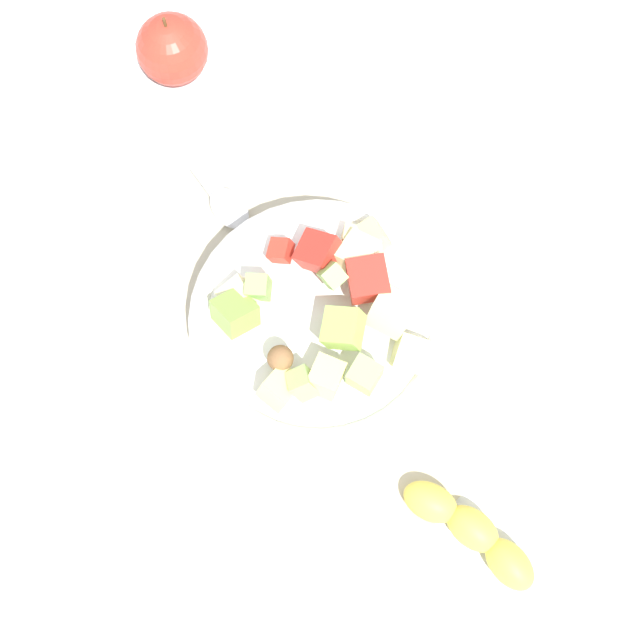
# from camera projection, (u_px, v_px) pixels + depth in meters

# --- Properties ---
(ground_plane) EXTENTS (2.40, 2.40, 0.00)m
(ground_plane) POSITION_uv_depth(u_px,v_px,m) (311.00, 328.00, 0.88)
(ground_plane) COLOR silver
(placemat) EXTENTS (0.46, 0.33, 0.01)m
(placemat) POSITION_uv_depth(u_px,v_px,m) (311.00, 327.00, 0.87)
(placemat) COLOR #BCB299
(placemat) RESTS_ON ground_plane
(salad_bowl) EXTENTS (0.26, 0.26, 0.11)m
(salad_bowl) POSITION_uv_depth(u_px,v_px,m) (321.00, 321.00, 0.83)
(salad_bowl) COLOR white
(salad_bowl) RESTS_ON placemat
(serving_spoon) EXTENTS (0.24, 0.07, 0.01)m
(serving_spoon) POSITION_uv_depth(u_px,v_px,m) (202.00, 172.00, 0.92)
(serving_spoon) COLOR #B7B7BC
(serving_spoon) RESTS_ON placemat
(whole_apple) EXTENTS (0.08, 0.08, 0.09)m
(whole_apple) POSITION_uv_depth(u_px,v_px,m) (172.00, 49.00, 0.94)
(whole_apple) COLOR #BC3828
(whole_apple) RESTS_ON ground_plane
(banana_whole) EXTENTS (0.15, 0.06, 0.04)m
(banana_whole) POSITION_uv_depth(u_px,v_px,m) (471.00, 531.00, 0.79)
(banana_whole) COLOR yellow
(banana_whole) RESTS_ON ground_plane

